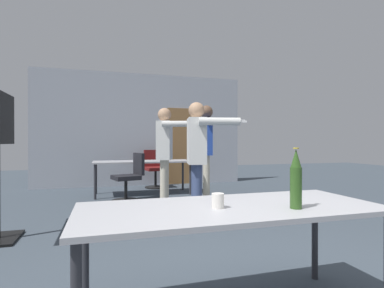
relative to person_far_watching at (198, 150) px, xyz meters
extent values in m
cube|color=#A3A8B2|center=(-0.29, 3.89, 0.44)|extent=(5.41, 0.10, 2.92)
cube|color=olive|center=(0.81, 3.83, 0.00)|extent=(0.90, 0.02, 2.05)
cube|color=#A8A8AD|center=(-0.50, -2.30, -0.31)|extent=(1.91, 0.78, 0.03)
cylinder|color=#2D2D33|center=(-1.39, -1.97, -0.67)|extent=(0.05, 0.05, 0.69)
cylinder|color=#2D2D33|center=(0.39, -1.97, -0.67)|extent=(0.05, 0.05, 0.69)
cube|color=#A8A8AD|center=(-0.46, 2.46, -0.31)|extent=(2.07, 0.77, 0.03)
cylinder|color=#2D2D33|center=(-1.44, 2.14, -0.67)|extent=(0.05, 0.05, 0.69)
cylinder|color=#2D2D33|center=(0.52, 2.14, -0.67)|extent=(0.05, 0.05, 0.69)
cylinder|color=#2D2D33|center=(-1.44, 2.79, -0.67)|extent=(0.05, 0.05, 0.69)
cylinder|color=#2D2D33|center=(0.52, 2.79, -0.67)|extent=(0.05, 0.05, 0.69)
cylinder|color=#3D4C75|center=(0.00, 0.09, -0.61)|extent=(0.13, 0.13, 0.82)
cylinder|color=#3D4C75|center=(-0.03, -0.09, -0.61)|extent=(0.13, 0.13, 0.82)
cube|color=silver|center=(-0.01, 0.00, 0.12)|extent=(0.32, 0.47, 0.65)
sphere|color=tan|center=(-0.01, 0.00, 0.56)|extent=(0.23, 0.23, 0.23)
cylinder|color=silver|center=(0.04, 0.27, 0.10)|extent=(0.10, 0.10, 0.56)
cylinder|color=silver|center=(0.21, -0.32, 0.38)|extent=(0.57, 0.21, 0.10)
cube|color=white|center=(0.51, -0.38, 0.38)|extent=(0.12, 0.06, 0.03)
cylinder|color=beige|center=(-0.25, 1.08, -0.61)|extent=(0.13, 0.13, 0.83)
cylinder|color=beige|center=(-0.31, 0.92, -0.61)|extent=(0.13, 0.13, 0.83)
cube|color=silver|center=(-0.28, 1.00, 0.14)|extent=(0.35, 0.46, 0.65)
sphere|color=tan|center=(-0.28, 1.00, 0.58)|extent=(0.23, 0.23, 0.23)
cylinder|color=silver|center=(-0.19, 1.24, 0.12)|extent=(0.10, 0.10, 0.56)
cylinder|color=silver|center=(-0.10, 0.67, 0.40)|extent=(0.56, 0.28, 0.10)
cube|color=white|center=(0.20, 0.56, 0.40)|extent=(0.13, 0.07, 0.03)
cylinder|color=beige|center=(0.61, 1.40, -0.58)|extent=(0.12, 0.12, 0.88)
cylinder|color=beige|center=(0.57, 1.24, -0.58)|extent=(0.12, 0.12, 0.88)
cube|color=#23429E|center=(0.59, 1.32, 0.21)|extent=(0.33, 0.44, 0.70)
sphere|color=brown|center=(0.59, 1.32, 0.68)|extent=(0.24, 0.24, 0.24)
cylinder|color=#23429E|center=(0.66, 1.55, 0.20)|extent=(0.09, 0.09, 0.60)
cylinder|color=#23429E|center=(0.81, 0.99, 0.50)|extent=(0.60, 0.27, 0.09)
cube|color=white|center=(1.12, 0.90, 0.50)|extent=(0.13, 0.07, 0.03)
cylinder|color=black|center=(-0.05, 3.30, -1.01)|extent=(0.52, 0.52, 0.03)
cylinder|color=black|center=(-0.05, 3.30, -0.79)|extent=(0.06, 0.06, 0.40)
cube|color=maroon|center=(-0.05, 3.30, -0.55)|extent=(0.52, 0.52, 0.08)
cube|color=maroon|center=(-0.08, 3.55, -0.30)|extent=(0.44, 0.12, 0.42)
cylinder|color=black|center=(-0.87, 1.77, -1.01)|extent=(0.52, 0.52, 0.03)
cylinder|color=black|center=(-0.87, 1.77, -0.80)|extent=(0.06, 0.06, 0.39)
cube|color=black|center=(-0.87, 1.77, -0.56)|extent=(0.57, 0.57, 0.08)
cube|color=black|center=(-0.62, 1.84, -0.31)|extent=(0.18, 0.44, 0.42)
cylinder|color=#2D511E|center=(-0.16, -2.48, -0.17)|extent=(0.07, 0.07, 0.25)
cone|color=#2D511E|center=(-0.16, -2.48, 0.01)|extent=(0.06, 0.06, 0.11)
cylinder|color=gold|center=(-0.16, -2.48, 0.07)|extent=(0.03, 0.03, 0.01)
cylinder|color=silver|center=(-0.61, -2.33, -0.25)|extent=(0.08, 0.08, 0.09)
camera|label=1|loc=(-1.28, -4.04, 0.10)|focal=28.00mm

